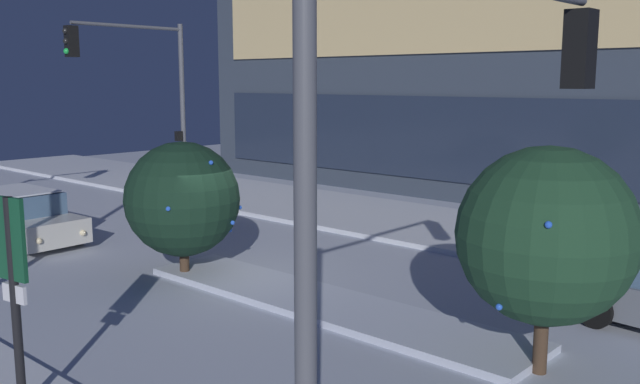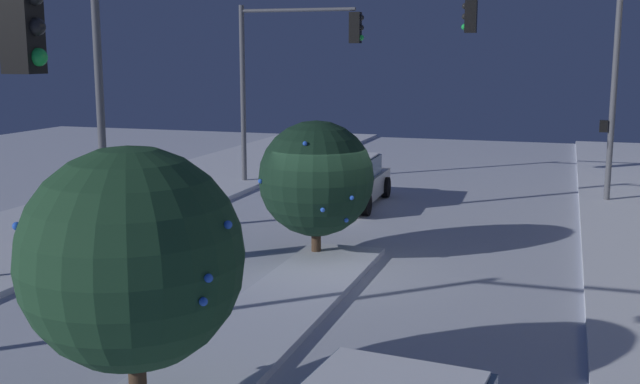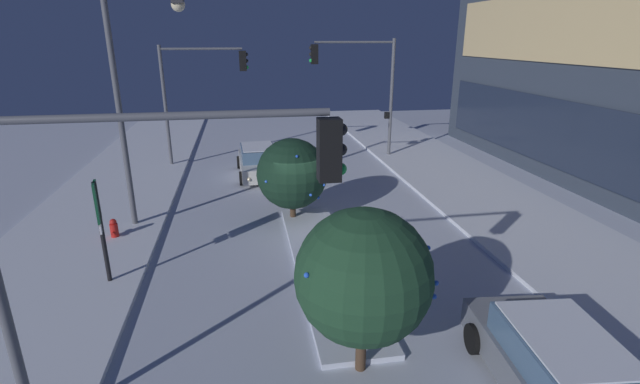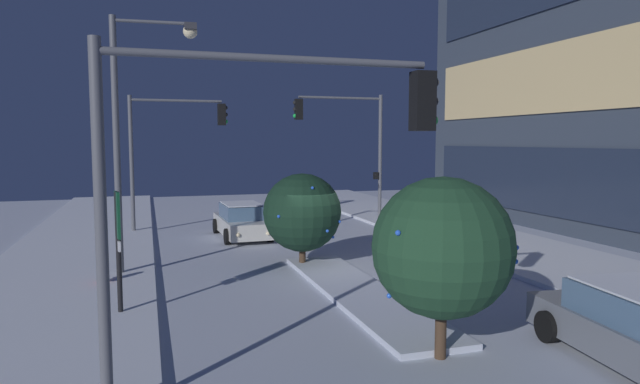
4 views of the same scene
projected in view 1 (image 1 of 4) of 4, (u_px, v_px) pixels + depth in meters
ground at (224, 278)px, 15.73m from camera, size 52.00×52.00×0.00m
curb_strip_far at (418, 223)px, 21.48m from camera, size 52.00×5.20×0.14m
median_strip at (323, 303)px, 13.72m from camera, size 9.00×1.80×0.14m
car_near at (18, 218)px, 19.05m from camera, size 4.61×2.15×1.49m
traffic_light_corner_near_right at (463, 124)px, 6.87m from camera, size 0.32×5.53×5.65m
traffic_light_corner_far_left at (142, 80)px, 24.40m from camera, size 0.32×4.71×6.51m
parking_info_sign at (14, 279)px, 8.89m from camera, size 0.55×0.16×3.00m
decorated_tree_median at (546, 236)px, 10.30m from camera, size 2.71×2.71×3.52m
decorated_tree_left_of_median at (182, 199)px, 15.54m from camera, size 2.60×2.60×3.12m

